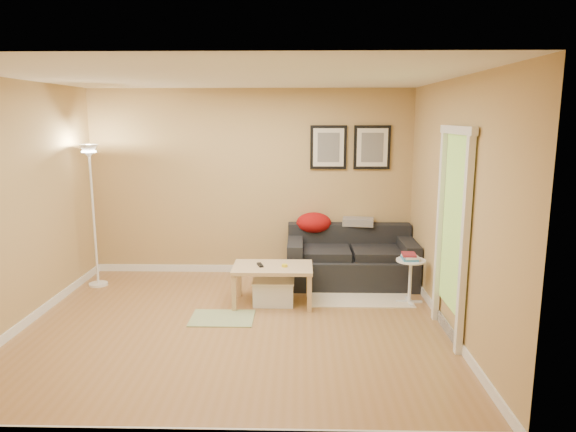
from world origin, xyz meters
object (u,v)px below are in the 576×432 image
object	(u,v)px
floor_lamp	(94,220)
side_table	(410,281)
coffee_table	(273,285)
storage_bin	(274,291)
sofa	(351,256)
book_stack	(410,256)

from	to	relation	value
floor_lamp	side_table	bearing A→B (deg)	-7.96
coffee_table	floor_lamp	bearing A→B (deg)	144.66
side_table	storage_bin	bearing A→B (deg)	-177.59
sofa	side_table	xyz separation A→B (m)	(0.64, -0.75, -0.11)
side_table	book_stack	world-z (taller)	book_stack
coffee_table	storage_bin	bearing A→B (deg)	-7.36
sofa	storage_bin	size ratio (longest dim) A/B	3.45
side_table	coffee_table	bearing A→B (deg)	-177.53
book_stack	storage_bin	bearing A→B (deg)	174.73
sofa	coffee_table	distance (m)	1.31
side_table	floor_lamp	bearing A→B (deg)	172.04
book_stack	coffee_table	bearing A→B (deg)	174.78
floor_lamp	sofa	bearing A→B (deg)	3.16
sofa	floor_lamp	xyz separation A→B (m)	(-3.38, -0.19, 0.51)
sofa	side_table	size ratio (longest dim) A/B	3.15
floor_lamp	book_stack	bearing A→B (deg)	-7.81
side_table	floor_lamp	distance (m)	4.11
coffee_table	side_table	distance (m)	1.65
storage_bin	book_stack	distance (m)	1.68
sofa	storage_bin	world-z (taller)	sofa
storage_bin	side_table	xyz separation A→B (m)	(1.64, 0.07, 0.12)
coffee_table	floor_lamp	xyz separation A→B (m)	(-2.37, 0.63, 0.65)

